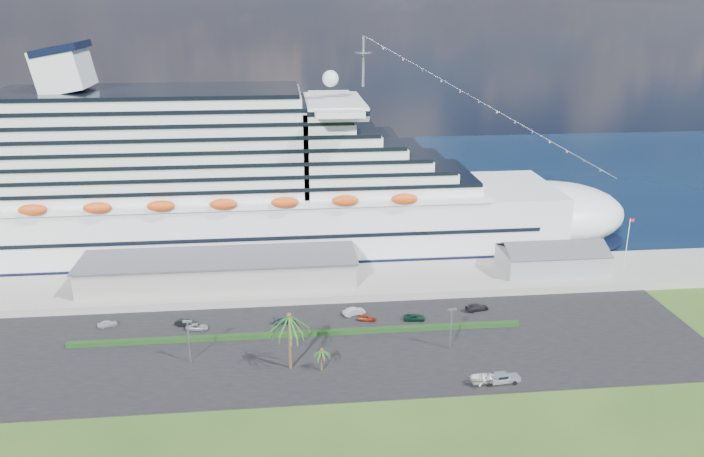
{
  "coord_description": "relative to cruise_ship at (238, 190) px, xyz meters",
  "views": [
    {
      "loc": [
        -10.24,
        -104.2,
        63.03
      ],
      "look_at": [
        3.72,
        30.0,
        17.1
      ],
      "focal_mm": 35.0,
      "sensor_mm": 36.0,
      "label": 1
    }
  ],
  "objects": [
    {
      "name": "hedge",
      "position": [
        13.53,
        -48.0,
        -16.12
      ],
      "size": [
        88.0,
        1.1,
        0.9
      ],
      "primitive_type": "cube",
      "color": "black",
      "rests_on": "asphalt_lot"
    },
    {
      "name": "palm_tall",
      "position": [
        11.53,
        -60.0,
        -7.49
      ],
      "size": [
        8.82,
        8.82,
        11.13
      ],
      "color": "#47301E",
      "rests_on": "ground"
    },
    {
      "name": "parked_car_6",
      "position": [
        37.1,
        -43.57,
        -15.95
      ],
      "size": [
        4.69,
        2.59,
        1.24
      ],
      "primitive_type": "imported",
      "rotation": [
        0.0,
        0.0,
        1.45
      ],
      "color": "black",
      "rests_on": "asphalt_lot"
    },
    {
      "name": "lamp_post_left",
      "position": [
        -6.47,
        -56.0,
        -11.35
      ],
      "size": [
        1.6,
        0.35,
        8.27
      ],
      "color": "gray",
      "rests_on": "asphalt_lot"
    },
    {
      "name": "terminal_building",
      "position": [
        -3.47,
        -24.0,
        -11.68
      ],
      "size": [
        61.0,
        15.0,
        6.3
      ],
      "color": "gray",
      "rests_on": "wharf"
    },
    {
      "name": "asphalt_lot",
      "position": [
        21.53,
        -53.0,
        -16.63
      ],
      "size": [
        140.0,
        38.0,
        0.12
      ],
      "primitive_type": "cube",
      "color": "black",
      "rests_on": "ground"
    },
    {
      "name": "parked_car_3",
      "position": [
        10.61,
        -42.22,
        -15.95
      ],
      "size": [
        4.53,
        2.38,
        1.25
      ],
      "primitive_type": "imported",
      "rotation": [
        0.0,
        0.0,
        1.72
      ],
      "color": "#1B1750",
      "rests_on": "asphalt_lot"
    },
    {
      "name": "flagpole",
      "position": [
        91.57,
        -24.0,
        -8.43
      ],
      "size": [
        1.08,
        0.16,
        12.0
      ],
      "color": "silver",
      "rests_on": "wharf"
    },
    {
      "name": "parked_car_4",
      "position": [
        27.36,
        -42.82,
        -15.95
      ],
      "size": [
        3.89,
        2.25,
        1.25
      ],
      "primitive_type": "imported",
      "rotation": [
        0.0,
        0.0,
        1.34
      ],
      "color": "maroon",
      "rests_on": "asphalt_lot"
    },
    {
      "name": "parked_car_0",
      "position": [
        -24.69,
        -40.06,
        -15.93
      ],
      "size": [
        4.08,
        2.68,
        1.29
      ],
      "primitive_type": "imported",
      "rotation": [
        0.0,
        0.0,
        1.9
      ],
      "color": "#B7B7B9",
      "rests_on": "asphalt_lot"
    },
    {
      "name": "parked_car_2",
      "position": [
        -6.64,
        -43.32,
        -15.97
      ],
      "size": [
        4.62,
        2.64,
        1.22
      ],
      "primitive_type": "imported",
      "rotation": [
        0.0,
        0.0,
        1.42
      ],
      "color": "#A1A3AA",
      "rests_on": "asphalt_lot"
    },
    {
      "name": "port_shed",
      "position": [
        73.53,
        -24.0,
        -12.3
      ],
      "size": [
        24.0,
        12.31,
        7.37
      ],
      "color": "gray",
      "rests_on": "wharf"
    },
    {
      "name": "pickup_truck",
      "position": [
        47.84,
        -68.8,
        -15.59
      ],
      "size": [
        5.27,
        2.45,
        1.79
      ],
      "color": "black",
      "rests_on": "asphalt_lot"
    },
    {
      "name": "lamp_post_right",
      "position": [
        41.53,
        -56.0,
        -11.35
      ],
      "size": [
        1.6,
        0.35,
        8.27
      ],
      "color": "gray",
      "rests_on": "asphalt_lot"
    },
    {
      "name": "cruise_ship",
      "position": [
        0.0,
        0.0,
        0.0
      ],
      "size": [
        191.0,
        38.0,
        54.0
      ],
      "color": "silver",
      "rests_on": "ground"
    },
    {
      "name": "parked_car_7",
      "position": [
        51.02,
        -40.42,
        -15.83
      ],
      "size": [
        5.46,
        3.22,
        1.49
      ],
      "primitive_type": "imported",
      "rotation": [
        0.0,
        0.0,
        1.81
      ],
      "color": "black",
      "rests_on": "asphalt_lot"
    },
    {
      "name": "parked_car_1",
      "position": [
        -9.03,
        -41.59,
        -15.86
      ],
      "size": [
        4.58,
        3.12,
        1.43
      ],
      "primitive_type": "imported",
      "rotation": [
        0.0,
        0.0,
        1.16
      ],
      "color": "black",
      "rests_on": "asphalt_lot"
    },
    {
      "name": "water",
      "position": [
        21.53,
        66.0,
        -16.68
      ],
      "size": [
        420.0,
        160.0,
        0.02
      ],
      "primitive_type": "cube",
      "color": "black",
      "rests_on": "ground"
    },
    {
      "name": "boat_trailer",
      "position": [
        44.51,
        -68.8,
        -15.4
      ],
      "size": [
        6.26,
        4.32,
        1.77
      ],
      "color": "gray",
      "rests_on": "asphalt_lot"
    },
    {
      "name": "wharf",
      "position": [
        21.53,
        -24.0,
        -15.79
      ],
      "size": [
        240.0,
        20.0,
        1.8
      ],
      "primitive_type": "cube",
      "color": "gray",
      "rests_on": "ground"
    },
    {
      "name": "palm_short",
      "position": [
        17.03,
        -61.5,
        -13.03
      ],
      "size": [
        3.53,
        3.53,
        4.56
      ],
      "color": "#47301E",
      "rests_on": "ground"
    },
    {
      "name": "ground",
      "position": [
        21.53,
        -64.0,
        -16.69
      ],
      "size": [
        420.0,
        420.0,
        0.0
      ],
      "primitive_type": "plane",
      "color": "#274A18",
      "rests_on": "ground"
    },
    {
      "name": "parked_car_5",
      "position": [
        25.08,
        -39.85,
        -15.81
      ],
      "size": [
        4.93,
        3.16,
        1.53
      ],
      "primitive_type": "imported",
      "rotation": [
        0.0,
        0.0,
        1.93
      ],
      "color": "#B1B2B9",
      "rests_on": "asphalt_lot"
    }
  ]
}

